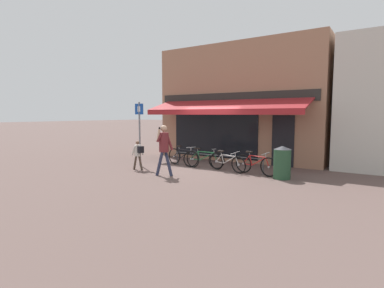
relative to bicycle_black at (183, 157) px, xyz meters
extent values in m
plane|color=brown|center=(0.90, -0.35, -0.37)|extent=(160.00, 160.00, 0.00)
cube|color=#9E7056|center=(1.15, 3.60, 2.30)|extent=(7.86, 3.00, 5.34)
cube|color=black|center=(0.28, 2.08, 0.86)|extent=(4.32, 0.04, 2.17)
cube|color=black|center=(3.51, 2.08, 0.68)|extent=(0.90, 0.04, 2.10)
cube|color=#282623|center=(1.15, 2.08, 2.50)|extent=(7.47, 0.06, 0.44)
cube|color=maroon|center=(1.15, 1.31, 2.17)|extent=(7.07, 1.59, 0.50)
cube|color=maroon|center=(1.15, 0.52, 1.85)|extent=(7.07, 0.03, 0.20)
cylinder|color=#47494F|center=(1.53, 0.06, 0.18)|extent=(3.88, 0.04, 0.04)
cylinder|color=#47494F|center=(-0.35, 0.06, -0.10)|extent=(0.04, 0.04, 0.55)
cylinder|color=#47494F|center=(3.42, 0.06, -0.10)|extent=(0.04, 0.04, 0.55)
torus|color=black|center=(0.55, -0.11, -0.03)|extent=(0.69, 0.18, 0.69)
cylinder|color=#9E9EA3|center=(0.55, -0.11, -0.03)|extent=(0.08, 0.07, 0.07)
torus|color=black|center=(-0.54, 0.10, -0.03)|extent=(0.69, 0.18, 0.69)
cylinder|color=#9E9EA3|center=(-0.54, 0.10, -0.03)|extent=(0.08, 0.07, 0.07)
cylinder|color=black|center=(0.14, -0.02, 0.12)|extent=(0.61, 0.14, 0.37)
cylinder|color=black|center=(0.10, -0.01, 0.30)|extent=(0.68, 0.16, 0.05)
cylinder|color=black|center=(-0.20, 0.04, 0.13)|extent=(0.12, 0.06, 0.36)
cylinder|color=black|center=(-0.35, 0.07, -0.04)|extent=(0.39, 0.11, 0.05)
cylinder|color=black|center=(-0.39, 0.08, 0.14)|extent=(0.33, 0.09, 0.36)
cylinder|color=black|center=(0.49, -0.09, 0.13)|extent=(0.16, 0.07, 0.33)
cylinder|color=#9E9EA3|center=(-0.25, 0.05, 0.36)|extent=(0.06, 0.04, 0.11)
cube|color=black|center=(-0.27, 0.06, 0.43)|extent=(0.25, 0.14, 0.05)
cylinder|color=#9E9EA3|center=(0.43, -0.08, 0.36)|extent=(0.03, 0.03, 0.14)
cylinder|color=#9E9EA3|center=(0.43, -0.07, 0.43)|extent=(0.12, 0.52, 0.03)
torus|color=black|center=(1.49, 0.16, -0.05)|extent=(0.66, 0.22, 0.66)
cylinder|color=#9E9EA3|center=(1.49, 0.16, -0.05)|extent=(0.08, 0.08, 0.07)
torus|color=black|center=(0.42, -0.06, -0.05)|extent=(0.66, 0.22, 0.66)
cylinder|color=#9E9EA3|center=(0.42, -0.06, -0.05)|extent=(0.08, 0.08, 0.07)
cylinder|color=#23703D|center=(1.08, 0.08, 0.10)|extent=(0.60, 0.18, 0.35)
cylinder|color=#23703D|center=(1.04, 0.09, 0.27)|extent=(0.67, 0.17, 0.05)
cylinder|color=#23703D|center=(0.75, 0.02, 0.11)|extent=(0.12, 0.05, 0.34)
cylinder|color=#23703D|center=(0.61, -0.02, -0.05)|extent=(0.38, 0.11, 0.05)
cylinder|color=#23703D|center=(0.56, -0.02, 0.11)|extent=(0.32, 0.12, 0.34)
cylinder|color=#23703D|center=(1.43, 0.16, 0.11)|extent=(0.15, 0.04, 0.32)
cylinder|color=#9E9EA3|center=(0.69, 0.02, 0.32)|extent=(0.05, 0.03, 0.11)
cube|color=black|center=(0.68, 0.02, 0.39)|extent=(0.26, 0.15, 0.06)
cylinder|color=#9E9EA3|center=(1.37, 0.16, 0.33)|extent=(0.03, 0.04, 0.14)
cylinder|color=#9E9EA3|center=(1.37, 0.16, 0.40)|extent=(0.13, 0.51, 0.06)
torus|color=black|center=(2.63, -0.27, -0.05)|extent=(0.66, 0.26, 0.64)
cylinder|color=#9E9EA3|center=(2.63, -0.27, -0.05)|extent=(0.08, 0.08, 0.08)
torus|color=black|center=(1.59, -0.04, -0.05)|extent=(0.66, 0.26, 0.64)
cylinder|color=#9E9EA3|center=(1.59, -0.04, -0.05)|extent=(0.08, 0.08, 0.08)
cylinder|color=#BCB7B2|center=(2.23, -0.20, 0.09)|extent=(0.58, 0.20, 0.34)
cylinder|color=#BCB7B2|center=(2.19, -0.21, 0.25)|extent=(0.64, 0.17, 0.05)
cylinder|color=#BCB7B2|center=(1.91, -0.13, 0.10)|extent=(0.13, 0.06, 0.34)
cylinder|color=#BCB7B2|center=(1.77, -0.08, -0.06)|extent=(0.37, 0.11, 0.05)
cylinder|color=#BCB7B2|center=(1.73, -0.09, 0.10)|extent=(0.31, 0.14, 0.34)
cylinder|color=#BCB7B2|center=(2.56, -0.28, 0.10)|extent=(0.16, 0.05, 0.31)
cylinder|color=#9E9EA3|center=(1.85, -0.15, 0.31)|extent=(0.06, 0.03, 0.11)
cube|color=black|center=(1.83, -0.15, 0.38)|extent=(0.26, 0.16, 0.06)
cylinder|color=#9E9EA3|center=(2.50, -0.29, 0.31)|extent=(0.03, 0.05, 0.14)
cylinder|color=#9E9EA3|center=(2.50, -0.30, 0.38)|extent=(0.14, 0.51, 0.09)
torus|color=black|center=(3.73, -0.23, -0.03)|extent=(0.69, 0.23, 0.69)
cylinder|color=#9E9EA3|center=(3.73, -0.23, -0.03)|extent=(0.08, 0.08, 0.07)
torus|color=black|center=(2.70, -0.01, -0.03)|extent=(0.69, 0.23, 0.69)
cylinder|color=#9E9EA3|center=(2.70, -0.01, -0.03)|extent=(0.08, 0.08, 0.07)
cylinder|color=#B21E1E|center=(3.34, -0.15, 0.12)|extent=(0.58, 0.18, 0.37)
cylinder|color=#B21E1E|center=(3.30, -0.16, 0.30)|extent=(0.65, 0.17, 0.05)
cylinder|color=#B21E1E|center=(3.02, -0.09, 0.13)|extent=(0.12, 0.05, 0.36)
cylinder|color=#B21E1E|center=(2.88, -0.05, -0.04)|extent=(0.37, 0.11, 0.05)
cylinder|color=#B21E1E|center=(2.84, -0.05, 0.14)|extent=(0.31, 0.12, 0.36)
cylinder|color=#B21E1E|center=(3.67, -0.23, 0.13)|extent=(0.15, 0.04, 0.33)
cylinder|color=#9E9EA3|center=(2.96, -0.09, 0.35)|extent=(0.05, 0.03, 0.11)
cube|color=black|center=(2.95, -0.09, 0.42)|extent=(0.26, 0.15, 0.06)
cylinder|color=#9E9EA3|center=(3.61, -0.23, 0.36)|extent=(0.03, 0.04, 0.14)
cylinder|color=#9E9EA3|center=(3.61, -0.24, 0.43)|extent=(0.13, 0.51, 0.06)
cylinder|color=#282D47|center=(0.49, -2.13, 0.05)|extent=(0.35, 0.12, 0.87)
cylinder|color=#282D47|center=(0.73, -1.94, 0.05)|extent=(0.35, 0.12, 0.87)
cylinder|color=maroon|center=(0.61, -2.03, 0.80)|extent=(0.34, 0.34, 0.67)
sphere|color=tan|center=(0.61, -2.03, 1.28)|extent=(0.22, 0.22, 0.22)
cylinder|color=maroon|center=(0.70, -1.84, 0.80)|extent=(0.30, 0.16, 0.59)
cylinder|color=maroon|center=(0.56, -2.23, 0.96)|extent=(0.21, 0.19, 0.29)
cylinder|color=tan|center=(0.53, -2.22, 1.04)|extent=(0.13, 0.18, 0.45)
cube|color=black|center=(0.54, -2.18, 1.26)|extent=(0.02, 0.07, 0.14)
cylinder|color=#47382D|center=(-1.05, -1.74, -0.10)|extent=(0.25, 0.12, 0.56)
cylinder|color=#47382D|center=(-0.87, -1.63, -0.10)|extent=(0.25, 0.12, 0.56)
cylinder|color=beige|center=(-0.96, -1.69, 0.37)|extent=(0.30, 0.30, 0.42)
sphere|color=brown|center=(-0.96, -1.69, 0.68)|extent=(0.14, 0.14, 0.14)
cylinder|color=beige|center=(-0.88, -1.56, 0.37)|extent=(0.20, 0.09, 0.38)
cylinder|color=beige|center=(-1.05, -1.82, 0.37)|extent=(0.20, 0.09, 0.38)
cube|color=black|center=(-0.77, -1.72, 0.43)|extent=(0.18, 0.24, 0.25)
cylinder|color=#23472D|center=(4.19, -0.26, 0.12)|extent=(0.56, 0.56, 0.98)
cone|color=#33353A|center=(4.19, -0.26, 0.67)|extent=(0.57, 0.57, 0.11)
cylinder|color=slate|center=(-1.53, -0.96, 0.94)|extent=(0.07, 0.07, 2.63)
cube|color=#14429E|center=(-1.53, -0.97, 1.98)|extent=(0.44, 0.02, 0.44)
cube|color=white|center=(-1.53, -0.98, 1.98)|extent=(0.14, 0.01, 0.22)
camera|label=1|loc=(7.08, -10.09, 1.76)|focal=28.00mm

